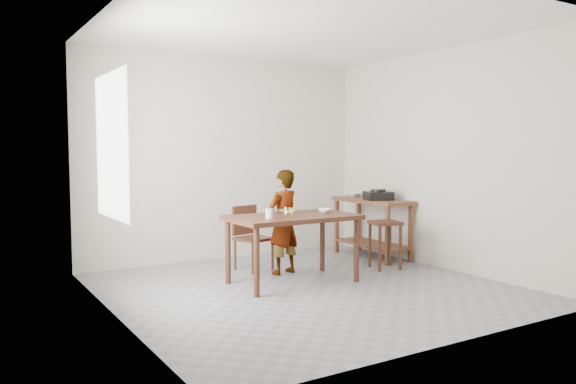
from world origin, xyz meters
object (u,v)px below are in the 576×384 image
dining_chair (254,238)px  stool (385,245)px  prep_counter (372,228)px  dining_table (293,249)px  child (283,222)px

dining_chair → stool: (1.42, -0.78, -0.09)m
dining_chair → stool: bearing=-42.6°
prep_counter → stool: 0.77m
dining_table → dining_chair: size_ratio=1.79×
dining_chair → stool: size_ratio=1.32×
dining_chair → child: bearing=-73.7°
dining_table → prep_counter: size_ratio=1.17×
prep_counter → child: (-1.57, -0.25, 0.22)m
dining_table → dining_chair: bearing=94.1°
stool → prep_counter: bearing=61.9°
prep_counter → child: 1.61m
prep_counter → dining_chair: size_ratio=1.54×
child → dining_chair: 0.47m
dining_chair → stool: 1.62m
prep_counter → dining_chair: bearing=176.7°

